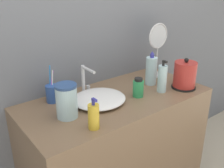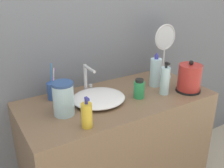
{
  "view_description": "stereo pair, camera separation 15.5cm",
  "coord_description": "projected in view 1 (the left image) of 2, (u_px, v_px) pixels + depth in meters",
  "views": [
    {
      "loc": [
        -0.91,
        -0.86,
        1.54
      ],
      "look_at": [
        -0.04,
        0.28,
        0.94
      ],
      "focal_mm": 42.0,
      "sensor_mm": 36.0,
      "label": 1
    },
    {
      "loc": [
        -0.78,
        -0.94,
        1.54
      ],
      "look_at": [
        -0.04,
        0.28,
        0.94
      ],
      "focal_mm": 42.0,
      "sensor_mm": 36.0,
      "label": 2
    }
  ],
  "objects": [
    {
      "name": "electric_kettle",
      "position": [
        185.0,
        76.0,
        1.72
      ],
      "size": [
        0.16,
        0.16,
        0.21
      ],
      "color": "black",
      "rests_on": "vanity_counter"
    },
    {
      "name": "shampoo_bottle",
      "position": [
        138.0,
        88.0,
        1.61
      ],
      "size": [
        0.07,
        0.07,
        0.12
      ],
      "color": "#2D9956",
      "rests_on": "vanity_counter"
    },
    {
      "name": "hand_cream_bottle",
      "position": [
        151.0,
        70.0,
        1.77
      ],
      "size": [
        0.08,
        0.08,
        0.23
      ],
      "color": "silver",
      "rests_on": "vanity_counter"
    },
    {
      "name": "lotion_bottle",
      "position": [
        94.0,
        116.0,
        1.27
      ],
      "size": [
        0.06,
        0.06,
        0.16
      ],
      "color": "gold",
      "rests_on": "vanity_counter"
    },
    {
      "name": "sink_basin",
      "position": [
        99.0,
        99.0,
        1.55
      ],
      "size": [
        0.32,
        0.3,
        0.04
      ],
      "color": "white",
      "rests_on": "vanity_counter"
    },
    {
      "name": "vanity_counter",
      "position": [
        116.0,
        154.0,
        1.77
      ],
      "size": [
        1.18,
        0.56,
        0.84
      ],
      "color": "brown",
      "rests_on": "ground_plane"
    },
    {
      "name": "water_pitcher",
      "position": [
        67.0,
        101.0,
        1.36
      ],
      "size": [
        0.11,
        0.11,
        0.19
      ],
      "color": "#B2DBEA",
      "rests_on": "vanity_counter"
    },
    {
      "name": "toothbrush_cup",
      "position": [
        52.0,
        93.0,
        1.54
      ],
      "size": [
        0.07,
        0.07,
        0.22
      ],
      "color": "#2D519E",
      "rests_on": "vanity_counter"
    },
    {
      "name": "wall_back",
      "position": [
        88.0,
        16.0,
        1.65
      ],
      "size": [
        6.0,
        0.04,
        2.6
      ],
      "color": "slate",
      "rests_on": "ground_plane"
    },
    {
      "name": "mouthwash_bottle",
      "position": [
        162.0,
        79.0,
        1.66
      ],
      "size": [
        0.06,
        0.06,
        0.21
      ],
      "color": "silver",
      "rests_on": "vanity_counter"
    },
    {
      "name": "vanity_mirror",
      "position": [
        158.0,
        47.0,
        1.88
      ],
      "size": [
        0.18,
        0.13,
        0.39
      ],
      "color": "silver",
      "rests_on": "vanity_counter"
    },
    {
      "name": "faucet",
      "position": [
        85.0,
        78.0,
        1.63
      ],
      "size": [
        0.06,
        0.14,
        0.18
      ],
      "color": "silver",
      "rests_on": "vanity_counter"
    }
  ]
}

